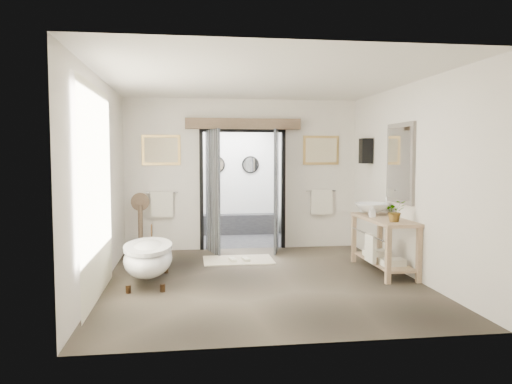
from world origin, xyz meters
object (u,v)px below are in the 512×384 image
clawfoot_tub (148,257)px  basin (372,209)px  rug (238,260)px  vanity (382,240)px

clawfoot_tub → basin: bearing=9.2°
rug → basin: (2.13, -0.73, 0.94)m
clawfoot_tub → vanity: 3.59m
clawfoot_tub → rug: 1.97m
vanity → rug: vanity is taller
clawfoot_tub → vanity: size_ratio=0.95×
rug → basin: bearing=-18.9°
vanity → rug: 2.48m
vanity → basin: basin is taller
vanity → clawfoot_tub: bearing=-177.2°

